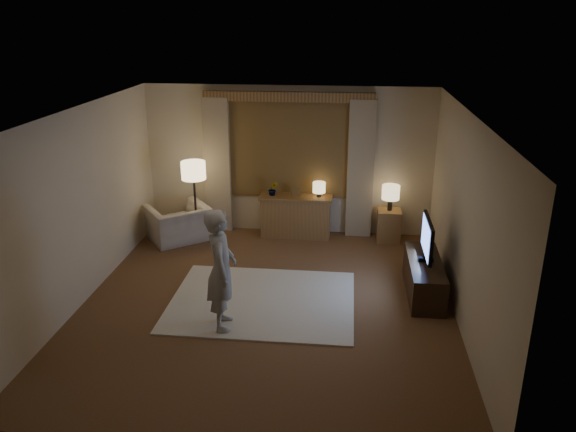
# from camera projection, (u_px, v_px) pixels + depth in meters

# --- Properties ---
(room) EXTENTS (5.04, 5.54, 2.64)m
(room) POSITION_uv_depth(u_px,v_px,m) (271.00, 199.00, 7.69)
(room) COLOR brown
(room) RESTS_ON ground
(rug) EXTENTS (2.50, 2.00, 0.02)m
(rug) POSITION_uv_depth(u_px,v_px,m) (262.00, 301.00, 7.71)
(rug) COLOR beige
(rug) RESTS_ON floor
(sideboard) EXTENTS (1.20, 0.40, 0.70)m
(sideboard) POSITION_uv_depth(u_px,v_px,m) (296.00, 217.00, 9.87)
(sideboard) COLOR brown
(sideboard) RESTS_ON floor
(picture_frame) EXTENTS (0.16, 0.02, 0.20)m
(picture_frame) POSITION_uv_depth(u_px,v_px,m) (296.00, 193.00, 9.72)
(picture_frame) COLOR brown
(picture_frame) RESTS_ON sideboard
(plant) EXTENTS (0.17, 0.13, 0.30)m
(plant) POSITION_uv_depth(u_px,v_px,m) (273.00, 189.00, 9.74)
(plant) COLOR #999999
(plant) RESTS_ON sideboard
(table_lamp_sideboard) EXTENTS (0.22, 0.22, 0.30)m
(table_lamp_sideboard) POSITION_uv_depth(u_px,v_px,m) (319.00, 188.00, 9.64)
(table_lamp_sideboard) COLOR black
(table_lamp_sideboard) RESTS_ON sideboard
(floor_lamp) EXTENTS (0.41, 0.41, 1.41)m
(floor_lamp) POSITION_uv_depth(u_px,v_px,m) (194.00, 175.00, 9.39)
(floor_lamp) COLOR black
(floor_lamp) RESTS_ON floor
(armchair) EXTENTS (1.28, 1.26, 0.62)m
(armchair) POSITION_uv_depth(u_px,v_px,m) (178.00, 224.00, 9.67)
(armchair) COLOR beige
(armchair) RESTS_ON floor
(side_table) EXTENTS (0.40, 0.40, 0.56)m
(side_table) POSITION_uv_depth(u_px,v_px,m) (389.00, 225.00, 9.68)
(side_table) COLOR brown
(side_table) RESTS_ON floor
(table_lamp_side) EXTENTS (0.30, 0.30, 0.44)m
(table_lamp_side) POSITION_uv_depth(u_px,v_px,m) (391.00, 193.00, 9.48)
(table_lamp_side) COLOR black
(table_lamp_side) RESTS_ON side_table
(tv_stand) EXTENTS (0.45, 1.40, 0.50)m
(tv_stand) POSITION_uv_depth(u_px,v_px,m) (424.00, 277.00, 7.86)
(tv_stand) COLOR black
(tv_stand) RESTS_ON floor
(tv) EXTENTS (0.21, 0.84, 0.61)m
(tv) POSITION_uv_depth(u_px,v_px,m) (427.00, 239.00, 7.66)
(tv) COLOR black
(tv) RESTS_ON tv_stand
(person) EXTENTS (0.47, 0.62, 1.55)m
(person) POSITION_uv_depth(u_px,v_px,m) (221.00, 270.00, 6.83)
(person) COLOR #A09C93
(person) RESTS_ON rug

